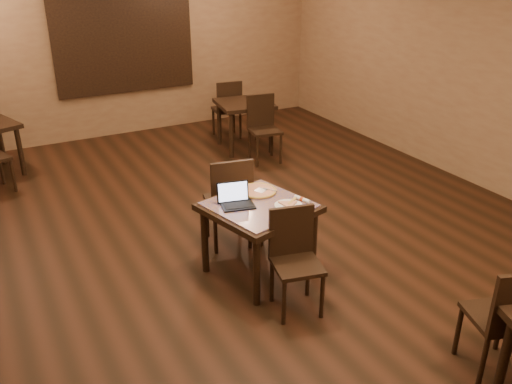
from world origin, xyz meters
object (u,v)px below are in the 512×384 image
chair_main_far (230,198)px  pizza_pan (258,192)px  other_table_a (244,110)px  other_table_a_chair_near (263,124)px  other_table_c_chair_far (507,316)px  laptop (235,199)px  other_table_a_chair_far (228,106)px  tiled_table (259,214)px  chair_main_near (294,253)px

chair_main_far → pizza_pan: bearing=120.6°
other_table_a → other_table_a_chair_near: size_ratio=0.94×
other_table_c_chair_far → chair_main_far: bearing=-52.6°
pizza_pan → other_table_c_chair_far: 2.50m
laptop → pizza_pan: (0.32, 0.14, -0.05)m
other_table_a → other_table_a_chair_far: other_table_a_chair_far is taller
tiled_table → other_table_a_chair_far: 4.24m
other_table_a_chair_near → other_table_c_chair_far: other_table_a_chair_near is taller
other_table_a_chair_near → other_table_a_chair_far: (-0.03, 1.16, 0.00)m
pizza_pan → other_table_c_chair_far: (0.78, -2.37, -0.21)m
other_table_a → other_table_a_chair_far: size_ratio=0.94×
other_table_c_chair_far → pizza_pan: bearing=-52.8°
pizza_pan → other_table_a_chair_near: size_ratio=0.37×
other_table_a → other_table_a_chair_far: bearing=99.8°
laptop → other_table_c_chair_far: 2.50m
tiled_table → pizza_pan: pizza_pan is taller
laptop → other_table_a: bearing=74.4°
tiled_table → chair_main_far: bearing=77.4°
tiled_table → other_table_a: bearing=50.6°
laptop → other_table_a: size_ratio=0.37×
tiled_table → other_table_a_chair_far: other_table_a_chair_far is taller
laptop → other_table_a_chair_near: other_table_a_chair_near is taller
tiled_table → pizza_pan: bearing=49.3°
other_table_a_chair_near → other_table_a: bearing=99.8°
other_table_a_chair_near → other_table_a_chair_far: size_ratio=1.00×
chair_main_far → other_table_c_chair_far: chair_main_far is taller
chair_main_near → other_table_a_chair_far: 4.81m
laptop → other_table_a_chair_far: bearing=78.3°
other_table_c_chair_far → other_table_a_chair_near: bearing=-79.1°
chair_main_near → chair_main_far: chair_main_far is taller
other_table_a_chair_near → other_table_c_chair_far: 4.95m
pizza_pan → other_table_a_chair_near: other_table_a_chair_near is taller
chair_main_near → laptop: 0.80m
chair_main_far → laptop: (-0.18, -0.51, 0.23)m
laptop → other_table_c_chair_far: other_table_c_chair_far is taller
tiled_table → other_table_a_chair_far: (1.57, 3.93, -0.10)m
other_table_a → pizza_pan: bearing=-106.6°
chair_main_far → other_table_a_chair_near: chair_main_far is taller
chair_main_near → pizza_pan: chair_main_near is taller
laptop → other_table_a_chair_near: size_ratio=0.35×
tiled_table → other_table_a_chair_near: 3.20m
pizza_pan → other_table_a_chair_near: (1.47, 2.53, -0.20)m
chair_main_near → chair_main_far: bearing=104.6°
tiled_table → other_table_a: 3.71m
other_table_a → other_table_a_chair_near: other_table_a_chair_near is taller
chair_main_far → other_table_a_chair_near: 2.69m
laptop → tiled_table: bearing=-13.4°
other_table_a_chair_far → tiled_table: bearing=76.8°
other_table_a_chair_far → other_table_c_chair_far: 6.10m
chair_main_near → other_table_a: size_ratio=1.01×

